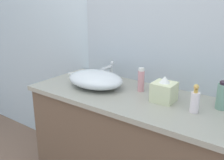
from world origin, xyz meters
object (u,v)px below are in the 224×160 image
object	(u,v)px
soap_dispenser	(195,101)
perfume_bottle	(223,96)
tissue_box	(164,91)
candle_jar	(71,75)
sink_basin	(95,79)
lotion_bottle	(141,80)

from	to	relation	value
soap_dispenser	perfume_bottle	world-z (taller)	same
tissue_box	candle_jar	size ratio (longest dim) A/B	3.06
sink_basin	candle_jar	world-z (taller)	sink_basin
candle_jar	tissue_box	bearing A→B (deg)	-0.54
lotion_bottle	perfume_bottle	world-z (taller)	perfume_bottle
soap_dispenser	lotion_bottle	xyz separation A→B (m)	(-0.41, 0.12, 0.01)
perfume_bottle	candle_jar	world-z (taller)	perfume_bottle
soap_dispenser	lotion_bottle	world-z (taller)	soap_dispenser
perfume_bottle	candle_jar	bearing A→B (deg)	-175.55
perfume_bottle	tissue_box	distance (m)	0.33
lotion_bottle	tissue_box	world-z (taller)	lotion_bottle
soap_dispenser	candle_jar	distance (m)	1.00
sink_basin	soap_dispenser	distance (m)	0.71
candle_jar	lotion_bottle	bearing A→B (deg)	6.18
sink_basin	perfume_bottle	bearing A→B (deg)	9.76
lotion_bottle	tissue_box	xyz separation A→B (m)	(0.21, -0.07, -0.01)
lotion_bottle	sink_basin	bearing A→B (deg)	-158.18
sink_basin	tissue_box	distance (m)	0.50
perfume_bottle	tissue_box	xyz separation A→B (m)	(-0.32, -0.09, -0.01)
soap_dispenser	lotion_bottle	bearing A→B (deg)	164.43
tissue_box	candle_jar	world-z (taller)	tissue_box
soap_dispenser	perfume_bottle	size ratio (longest dim) A/B	1.00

